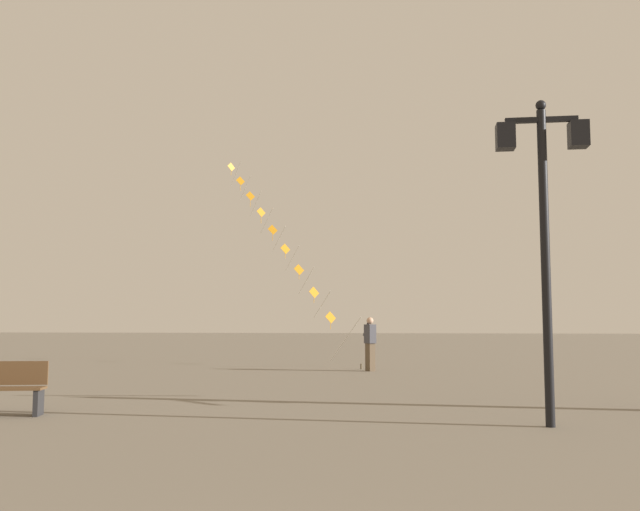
# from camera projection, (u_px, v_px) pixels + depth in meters

# --- Properties ---
(ground_plane) EXTENTS (160.00, 160.00, 0.00)m
(ground_plane) POSITION_uv_depth(u_px,v_px,m) (390.00, 374.00, 20.94)
(ground_plane) COLOR #756B5B
(twin_lantern_lamp_post) EXTENTS (1.37, 0.28, 4.98)m
(twin_lantern_lamp_post) POSITION_uv_depth(u_px,v_px,m) (544.00, 198.00, 10.73)
(twin_lantern_lamp_post) COLOR black
(twin_lantern_lamp_post) RESTS_ON ground_plane
(kite_train) EXTENTS (7.39, 10.58, 9.55)m
(kite_train) POSITION_uv_depth(u_px,v_px,m) (279.00, 239.00, 29.66)
(kite_train) COLOR brown
(kite_train) RESTS_ON ground_plane
(kite_flyer) EXTENTS (0.47, 0.60, 1.71)m
(kite_flyer) POSITION_uv_depth(u_px,v_px,m) (370.00, 343.00, 22.43)
(kite_flyer) COLOR brown
(kite_flyer) RESTS_ON ground_plane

